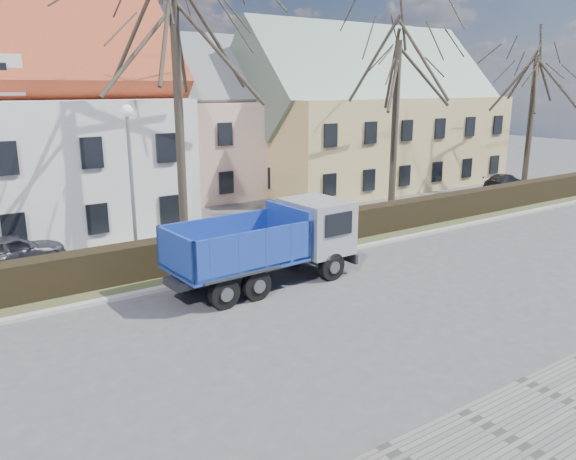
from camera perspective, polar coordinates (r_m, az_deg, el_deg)
ground at (r=18.33m, az=6.60°, el=-7.37°), size 120.00×120.00×0.00m
curb_far at (r=21.77m, az=-1.33°, el=-3.54°), size 80.00×0.30×0.12m
grass_strip at (r=23.07m, az=-3.50°, el=-2.54°), size 80.00×3.00×0.10m
hedge at (r=22.74m, az=-3.26°, el=-1.22°), size 60.00×0.90×1.30m
building_pink at (r=36.26m, az=-9.48°, el=9.87°), size 10.80×8.80×8.00m
building_yellow at (r=40.44m, az=8.28°, el=10.73°), size 18.80×10.80×8.50m
tree_1 at (r=23.21m, az=-11.10°, el=13.06°), size 9.20×9.20×12.65m
tree_2 at (r=30.10m, az=10.87°, el=11.77°), size 8.00×8.00×11.00m
tree_3 at (r=39.51m, az=23.51°, el=11.04°), size 7.60×7.60×10.45m
dump_truck at (r=19.31m, az=-3.05°, el=-1.70°), size 7.21×2.98×2.84m
streetlight at (r=21.19m, az=-15.54°, el=3.95°), size 0.49×0.49×6.23m
cart_frame at (r=19.37m, az=-10.02°, el=-5.42°), size 0.63×0.39×0.55m
parked_car_a at (r=23.85m, az=-26.29°, el=-1.95°), size 4.11×2.24×1.33m
parked_car_b at (r=40.09m, az=21.10°, el=4.56°), size 4.09×2.32×1.12m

